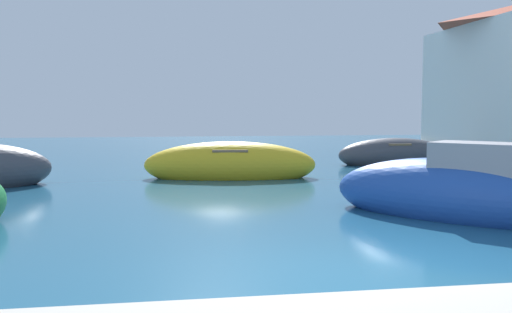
# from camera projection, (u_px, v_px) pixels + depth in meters

# --- Properties ---
(ground) EXTENTS (80.00, 80.00, 0.00)m
(ground) POSITION_uv_depth(u_px,v_px,m) (362.00, 277.00, 7.54)
(ground) COLOR #1E5170
(moored_boat_1) EXTENTS (5.03, 5.17, 1.94)m
(moored_boat_1) POSITION_uv_depth(u_px,v_px,m) (458.00, 194.00, 11.66)
(moored_boat_1) COLOR #1E479E
(moored_boat_1) RESTS_ON ground
(moored_boat_3) EXTENTS (4.75, 1.63, 1.41)m
(moored_boat_3) POSITION_uv_depth(u_px,v_px,m) (394.00, 155.00, 22.98)
(moored_boat_3) COLOR #3F3F47
(moored_boat_3) RESTS_ON ground
(moored_boat_4) EXTENTS (2.22, 3.11, 0.85)m
(moored_boat_4) POSITION_uv_depth(u_px,v_px,m) (488.00, 172.00, 18.19)
(moored_boat_4) COLOR teal
(moored_boat_4) RESTS_ON ground
(moored_boat_6) EXTENTS (5.80, 2.35, 1.56)m
(moored_boat_6) POSITION_uv_depth(u_px,v_px,m) (230.00, 165.00, 18.43)
(moored_boat_6) COLOR gold
(moored_boat_6) RESTS_ON ground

